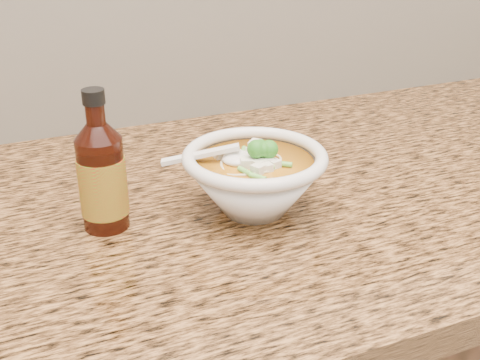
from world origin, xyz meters
name	(u,v)px	position (x,y,z in m)	size (l,w,h in m)	color
counter_slab	(199,211)	(0.00, 1.68, 0.88)	(4.00, 0.68, 0.04)	#9C6939
soup_bowl	(254,180)	(0.06, 1.62, 0.94)	(0.20, 0.18, 0.10)	white
hot_sauce_bottle	(102,178)	(-0.13, 1.65, 0.97)	(0.06, 0.06, 0.17)	#381007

